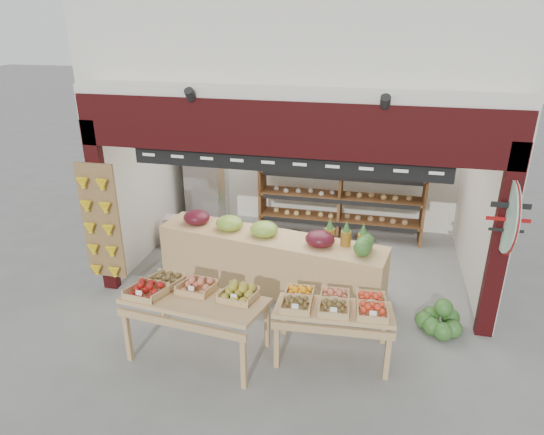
{
  "coord_description": "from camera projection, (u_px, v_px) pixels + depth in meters",
  "views": [
    {
      "loc": [
        1.18,
        -6.97,
        3.98
      ],
      "look_at": [
        -0.36,
        -0.2,
        1.06
      ],
      "focal_mm": 32.0,
      "sensor_mm": 36.0,
      "label": 1
    }
  ],
  "objects": [
    {
      "name": "mid_counter",
      "position": [
        269.0,
        260.0,
        7.47
      ],
      "size": [
        3.59,
        1.29,
        1.1
      ],
      "color": "tan",
      "rests_on": "ground"
    },
    {
      "name": "display_table_left",
      "position": [
        191.0,
        295.0,
        5.95
      ],
      "size": [
        1.73,
        1.08,
        1.04
      ],
      "color": "tan",
      "rests_on": "ground"
    },
    {
      "name": "shop_structure",
      "position": [
        318.0,
        18.0,
        7.97
      ],
      "size": [
        6.36,
        5.12,
        5.4
      ],
      "color": "silver",
      "rests_on": "ground"
    },
    {
      "name": "back_shelving",
      "position": [
        341.0,
        178.0,
        8.99
      ],
      "size": [
        3.08,
        0.51,
        1.9
      ],
      "color": "brown",
      "rests_on": "ground"
    },
    {
      "name": "gift_sign",
      "position": [
        508.0,
        216.0,
        5.78
      ],
      "size": [
        0.04,
        0.93,
        0.92
      ],
      "color": "#AEDAC7",
      "rests_on": "ground"
    },
    {
      "name": "cardboard_stack",
      "position": [
        187.0,
        235.0,
        8.93
      ],
      "size": [
        0.97,
        0.72,
        0.59
      ],
      "color": "silver",
      "rests_on": "ground"
    },
    {
      "name": "display_table_right",
      "position": [
        334.0,
        306.0,
        5.86
      ],
      "size": [
        1.47,
        0.88,
        0.93
      ],
      "color": "tan",
      "rests_on": "ground"
    },
    {
      "name": "refrigerator",
      "position": [
        208.0,
        175.0,
        9.73
      ],
      "size": [
        0.92,
        0.92,
        1.99
      ],
      "primitive_type": "cube",
      "rotation": [
        0.0,
        0.0,
        0.21
      ],
      "color": "#AFB1B6",
      "rests_on": "ground"
    },
    {
      "name": "banana_board",
      "position": [
        100.0,
        225.0,
        7.12
      ],
      "size": [
        0.6,
        0.15,
        1.8
      ],
      "color": "olive",
      "rests_on": "ground"
    },
    {
      "name": "ground",
      "position": [
        296.0,
        273.0,
        8.05
      ],
      "size": [
        60.0,
        60.0,
        0.0
      ],
      "primitive_type": "plane",
      "color": "slate",
      "rests_on": "ground"
    },
    {
      "name": "watermelon_pile",
      "position": [
        439.0,
        321.0,
        6.53
      ],
      "size": [
        0.61,
        0.61,
        0.47
      ],
      "color": "#1D4918",
      "rests_on": "ground"
    }
  ]
}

